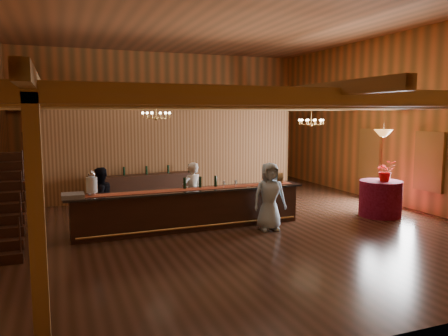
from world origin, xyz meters
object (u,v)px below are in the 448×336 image
object	(u,v)px
raffle_drum	(277,178)
round_table	(380,198)
beverage_dispenser	(92,184)
chandelier_left	(156,115)
backbar_shelf	(147,188)
chandelier_right	(311,122)
pendant_lamp	(383,133)
bartender	(192,192)
staff_second	(100,199)
tasting_bar	(191,209)
floor_plant	(248,177)
guest	(270,196)

from	to	relation	value
raffle_drum	round_table	xyz separation A→B (m)	(3.05, -0.60, -0.69)
beverage_dispenser	chandelier_left	size ratio (longest dim) A/B	0.75
backbar_shelf	chandelier_right	xyz separation A→B (m)	(5.06, -1.96, 2.22)
pendant_lamp	bartender	bearing A→B (deg)	166.36
bartender	staff_second	bearing A→B (deg)	-19.96
beverage_dispenser	chandelier_right	bearing A→B (deg)	14.72
raffle_drum	round_table	size ratio (longest dim) A/B	0.29
tasting_bar	bartender	xyz separation A→B (m)	(0.26, 0.70, 0.30)
backbar_shelf	chandelier_left	xyz separation A→B (m)	(-0.09, -2.12, 2.44)
chandelier_left	chandelier_right	size ratio (longest dim) A/B	1.00
beverage_dispenser	floor_plant	size ratio (longest dim) A/B	0.53
raffle_drum	floor_plant	world-z (taller)	raffle_drum
tasting_bar	beverage_dispenser	size ratio (longest dim) A/B	10.29
staff_second	guest	xyz separation A→B (m)	(4.01, -1.60, 0.07)
tasting_bar	chandelier_right	bearing A→B (deg)	20.18
chandelier_left	beverage_dispenser	bearing A→B (deg)	-138.57
round_table	floor_plant	distance (m)	5.45
floor_plant	guest	bearing A→B (deg)	-108.27
tasting_bar	pendant_lamp	distance (m)	5.87
backbar_shelf	staff_second	distance (m)	3.52
floor_plant	backbar_shelf	bearing A→B (deg)	-170.03
staff_second	pendant_lamp	bearing A→B (deg)	133.01
backbar_shelf	chandelier_left	bearing A→B (deg)	-98.79
beverage_dispenser	chandelier_left	bearing A→B (deg)	41.43
chandelier_left	guest	size ratio (longest dim) A/B	0.46
guest	backbar_shelf	bearing A→B (deg)	123.06
beverage_dispenser	staff_second	bearing A→B (deg)	73.24
tasting_bar	raffle_drum	distance (m)	2.57
chandelier_left	floor_plant	distance (m)	5.49
round_table	guest	xyz separation A→B (m)	(-3.68, -0.23, 0.35)
raffle_drum	floor_plant	bearing A→B (deg)	75.94
bartender	floor_plant	world-z (taller)	bartender
beverage_dispenser	pendant_lamp	size ratio (longest dim) A/B	0.67
chandelier_left	chandelier_right	xyz separation A→B (m)	(5.15, 0.16, -0.22)
tasting_bar	guest	size ratio (longest dim) A/B	3.57
tasting_bar	pendant_lamp	size ratio (longest dim) A/B	6.86
beverage_dispenser	guest	distance (m)	4.35
tasting_bar	backbar_shelf	bearing A→B (deg)	94.47
beverage_dispenser	pendant_lamp	bearing A→B (deg)	-4.11
beverage_dispenser	floor_plant	xyz separation A→B (m)	(6.01, 4.53, -0.75)
pendant_lamp	floor_plant	xyz separation A→B (m)	(-1.93, 5.10, -1.84)
backbar_shelf	guest	size ratio (longest dim) A/B	1.93
raffle_drum	backbar_shelf	distance (m)	4.82
backbar_shelf	staff_second	xyz separation A→B (m)	(-1.77, -3.02, 0.33)
tasting_bar	guest	distance (m)	2.04
chandelier_right	floor_plant	xyz separation A→B (m)	(-1.07, 2.67, -2.12)
staff_second	tasting_bar	bearing A→B (deg)	123.02
tasting_bar	bartender	bearing A→B (deg)	68.42
bartender	staff_second	world-z (taller)	bartender
beverage_dispenser	tasting_bar	bearing A→B (deg)	0.24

